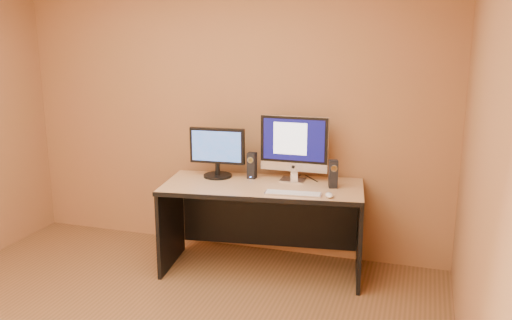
{
  "coord_description": "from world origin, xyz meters",
  "views": [
    {
      "loc": [
        1.7,
        -2.56,
        1.99
      ],
      "look_at": [
        0.44,
        1.43,
        0.99
      ],
      "focal_mm": 38.0,
      "sensor_mm": 36.0,
      "label": 1
    }
  ],
  "objects": [
    {
      "name": "walls",
      "position": [
        0.0,
        0.0,
        1.3
      ],
      "size": [
        4.0,
        4.0,
        2.6
      ],
      "primitive_type": null,
      "color": "#955E3C",
      "rests_on": "ground"
    },
    {
      "name": "desk",
      "position": [
        0.46,
        1.53,
        0.38
      ],
      "size": [
        1.71,
        0.93,
        0.76
      ],
      "primitive_type": null,
      "rotation": [
        0.0,
        0.0,
        0.13
      ],
      "color": "tan",
      "rests_on": "ground"
    },
    {
      "name": "imac",
      "position": [
        0.66,
        1.75,
        1.04
      ],
      "size": [
        0.58,
        0.22,
        0.56
      ],
      "primitive_type": null,
      "rotation": [
        0.0,
        0.0,
        0.01
      ],
      "color": "#B1B0B5",
      "rests_on": "desk"
    },
    {
      "name": "second_monitor",
      "position": [
        0.02,
        1.66,
        0.97
      ],
      "size": [
        0.51,
        0.28,
        0.43
      ],
      "primitive_type": null,
      "rotation": [
        0.0,
        0.0,
        0.07
      ],
      "color": "black",
      "rests_on": "desk"
    },
    {
      "name": "speaker_left",
      "position": [
        0.31,
        1.71,
        0.87
      ],
      "size": [
        0.07,
        0.08,
        0.22
      ],
      "primitive_type": null,
      "rotation": [
        0.0,
        0.0,
        -0.03
      ],
      "color": "black",
      "rests_on": "desk"
    },
    {
      "name": "speaker_right",
      "position": [
        1.02,
        1.64,
        0.87
      ],
      "size": [
        0.09,
        0.09,
        0.22
      ],
      "primitive_type": null,
      "rotation": [
        0.0,
        0.0,
        0.29
      ],
      "color": "black",
      "rests_on": "desk"
    },
    {
      "name": "keyboard",
      "position": [
        0.76,
        1.35,
        0.76
      ],
      "size": [
        0.45,
        0.16,
        0.02
      ],
      "primitive_type": "cube",
      "rotation": [
        0.0,
        0.0,
        0.1
      ],
      "color": "silver",
      "rests_on": "desk"
    },
    {
      "name": "mouse",
      "position": [
        1.04,
        1.36,
        0.77
      ],
      "size": [
        0.09,
        0.12,
        0.04
      ],
      "primitive_type": "ellipsoid",
      "rotation": [
        0.0,
        0.0,
        0.29
      ],
      "color": "silver",
      "rests_on": "desk"
    },
    {
      "name": "cable_a",
      "position": [
        0.81,
        1.84,
        0.76
      ],
      "size": [
        0.15,
        0.18,
        0.01
      ],
      "primitive_type": "cylinder",
      "rotation": [
        1.57,
        0.0,
        0.69
      ],
      "color": "black",
      "rests_on": "desk"
    },
    {
      "name": "cable_b",
      "position": [
        0.68,
        1.84,
        0.76
      ],
      "size": [
        0.03,
        0.18,
        0.01
      ],
      "primitive_type": "cylinder",
      "rotation": [
        1.57,
        0.0,
        -0.13
      ],
      "color": "black",
      "rests_on": "desk"
    }
  ]
}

